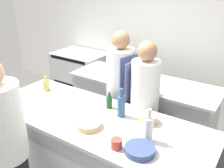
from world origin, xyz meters
The scene contains 16 objects.
wall_back centered at (0.00, 2.13, 1.40)m, with size 8.00×0.06×2.80m.
prep_counter centered at (0.00, 0.00, 0.46)m, with size 2.48×0.93×0.91m.
pass_counter centered at (-0.04, 1.19, 0.46)m, with size 2.14×0.72×0.91m.
oven_range centered at (-1.65, 1.72, 0.46)m, with size 0.98×0.72×0.93m.
chef_at_prep_near centered at (-0.38, -0.78, 0.83)m, with size 0.43×0.42×1.67m.
chef_at_stove centered at (-0.14, 0.76, 0.84)m, with size 0.41×0.40×1.67m.
chef_at_pass_far centered at (0.28, 0.60, 0.82)m, with size 0.36×0.34×1.63m.
bottle_olive_oil centered at (0.23, 0.18, 1.04)m, with size 0.08×0.08×0.31m.
bottle_vinegar centered at (0.02, 0.26, 0.99)m, with size 0.07×0.07×0.19m.
bottle_wine centered at (0.65, -0.06, 1.04)m, with size 0.08×0.08×0.32m.
bottle_cooking_oil centered at (-0.91, 0.19, 0.99)m, with size 0.08×0.08×0.19m.
bowl_mixing_large centered at (0.08, -0.18, 0.94)m, with size 0.25×0.25×0.06m.
bowl_prep_small centered at (0.52, 0.23, 0.96)m, with size 0.18×0.18×0.09m.
bowl_ceramic_blue centered at (0.67, -0.24, 0.94)m, with size 0.26×0.26×0.06m.
cup centered at (0.48, -0.30, 0.96)m, with size 0.10×0.10×0.09m.
cutting_board centered at (-0.65, 0.19, 0.92)m, with size 0.34×0.22×0.01m.
Camera 1 is at (1.42, -1.77, 2.26)m, focal length 40.00 mm.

